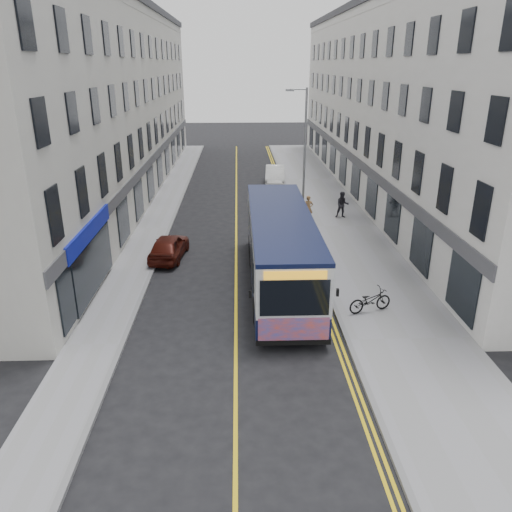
{
  "coord_description": "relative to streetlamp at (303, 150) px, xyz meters",
  "views": [
    {
      "loc": [
        0.16,
        -16.59,
        9.31
      ],
      "look_at": [
        0.88,
        3.32,
        1.6
      ],
      "focal_mm": 35.0,
      "sensor_mm": 36.0,
      "label": 1
    }
  ],
  "objects": [
    {
      "name": "ground",
      "position": [
        -4.17,
        -14.0,
        -4.38
      ],
      "size": [
        140.0,
        140.0,
        0.0
      ],
      "primitive_type": "plane",
      "color": "black",
      "rests_on": "ground"
    },
    {
      "name": "pavement_east",
      "position": [
        2.08,
        -2.0,
        -4.32
      ],
      "size": [
        4.5,
        64.0,
        0.12
      ],
      "primitive_type": "cube",
      "color": "gray",
      "rests_on": "ground"
    },
    {
      "name": "pavement_west",
      "position": [
        -9.17,
        -2.0,
        -4.32
      ],
      "size": [
        2.0,
        64.0,
        0.12
      ],
      "primitive_type": "cube",
      "color": "gray",
      "rests_on": "ground"
    },
    {
      "name": "kerb_east",
      "position": [
        -0.17,
        -2.0,
        -4.32
      ],
      "size": [
        0.18,
        64.0,
        0.13
      ],
      "primitive_type": "cube",
      "color": "slate",
      "rests_on": "ground"
    },
    {
      "name": "kerb_west",
      "position": [
        -8.17,
        -2.0,
        -4.32
      ],
      "size": [
        0.18,
        64.0,
        0.13
      ],
      "primitive_type": "cube",
      "color": "slate",
      "rests_on": "ground"
    },
    {
      "name": "road_centre_line",
      "position": [
        -4.17,
        -2.0,
        -4.38
      ],
      "size": [
        0.12,
        64.0,
        0.01
      ],
      "primitive_type": "cube",
      "color": "yellow",
      "rests_on": "ground"
    },
    {
      "name": "road_dbl_yellow_inner",
      "position": [
        -0.62,
        -2.0,
        -4.38
      ],
      "size": [
        0.1,
        64.0,
        0.01
      ],
      "primitive_type": "cube",
      "color": "yellow",
      "rests_on": "ground"
    },
    {
      "name": "road_dbl_yellow_outer",
      "position": [
        -0.42,
        -2.0,
        -4.38
      ],
      "size": [
        0.1,
        64.0,
        0.01
      ],
      "primitive_type": "cube",
      "color": "yellow",
      "rests_on": "ground"
    },
    {
      "name": "terrace_east",
      "position": [
        7.33,
        7.0,
        2.12
      ],
      "size": [
        6.0,
        46.0,
        13.0
      ],
      "primitive_type": "cube",
      "color": "silver",
      "rests_on": "ground"
    },
    {
      "name": "terrace_west",
      "position": [
        -13.17,
        7.0,
        2.12
      ],
      "size": [
        6.0,
        46.0,
        13.0
      ],
      "primitive_type": "cube",
      "color": "beige",
      "rests_on": "ground"
    },
    {
      "name": "streetlamp",
      "position": [
        0.0,
        0.0,
        0.0
      ],
      "size": [
        1.32,
        0.18,
        8.0
      ],
      "color": "gray",
      "rests_on": "ground"
    },
    {
      "name": "city_bus",
      "position": [
        -2.2,
        -10.19,
        -2.58
      ],
      "size": [
        2.65,
        11.35,
        3.3
      ],
      "color": "#0B1133",
      "rests_on": "ground"
    },
    {
      "name": "bicycle",
      "position": [
        1.12,
        -13.1,
        -3.78
      ],
      "size": [
        1.94,
        1.17,
        0.96
      ],
      "primitive_type": "imported",
      "rotation": [
        0.0,
        0.0,
        1.88
      ],
      "color": "black",
      "rests_on": "pavement_east"
    },
    {
      "name": "pedestrian_near",
      "position": [
        0.33,
        -0.78,
        -3.48
      ],
      "size": [
        0.6,
        0.42,
        1.57
      ],
      "primitive_type": "imported",
      "rotation": [
        0.0,
        0.0,
        -0.07
      ],
      "color": "olive",
      "rests_on": "pavement_east"
    },
    {
      "name": "pedestrian_far",
      "position": [
        2.57,
        -0.19,
        -3.43
      ],
      "size": [
        0.86,
        0.69,
        1.67
      ],
      "primitive_type": "imported",
      "rotation": [
        0.0,
        0.0,
        -0.08
      ],
      "color": "black",
      "rests_on": "pavement_east"
    },
    {
      "name": "car_white",
      "position": [
        -0.97,
        10.06,
        -3.66
      ],
      "size": [
        1.87,
        4.49,
        1.45
      ],
      "primitive_type": "imported",
      "rotation": [
        0.0,
        0.0,
        -0.08
      ],
      "color": "silver",
      "rests_on": "ground"
    },
    {
      "name": "car_maroon",
      "position": [
        -7.57,
        -6.69,
        -3.75
      ],
      "size": [
        1.92,
        3.88,
        1.27
      ],
      "primitive_type": "imported",
      "rotation": [
        0.0,
        0.0,
        3.03
      ],
      "color": "#46120B",
      "rests_on": "ground"
    }
  ]
}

